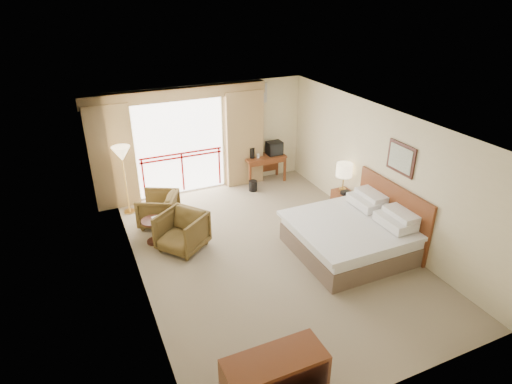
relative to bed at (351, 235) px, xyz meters
name	(u,v)px	position (x,y,z in m)	size (l,w,h in m)	color
floor	(270,253)	(-1.50, 0.60, -0.38)	(7.00, 7.00, 0.00)	#817358
ceiling	(272,122)	(-1.50, 0.60, 2.32)	(7.00, 7.00, 0.00)	white
wall_back	(211,137)	(-1.50, 4.10, 0.97)	(5.00, 5.00, 0.00)	beige
wall_front	(399,310)	(-1.50, -2.90, 0.97)	(5.00, 5.00, 0.00)	beige
wall_left	(135,220)	(-4.00, 0.60, 0.97)	(7.00, 7.00, 0.00)	beige
wall_right	(379,171)	(1.00, 0.60, 0.97)	(7.00, 7.00, 0.00)	beige
balcony_door	(181,148)	(-2.30, 4.08, 0.82)	(2.40, 2.40, 0.00)	white
balcony_railing	(182,162)	(-2.30, 4.06, 0.44)	(2.09, 0.03, 1.02)	#A50F0E
curtain_left	(112,157)	(-3.95, 3.95, 0.87)	(1.00, 0.26, 2.50)	olive
curtain_right	(244,138)	(-0.65, 3.95, 0.87)	(1.00, 0.26, 2.50)	olive
valance	(177,94)	(-2.30, 3.98, 2.17)	(4.40, 0.22, 0.28)	olive
hvac_vent	(258,93)	(-0.20, 4.07, 1.97)	(0.50, 0.04, 0.50)	silver
bed	(351,235)	(0.00, 0.00, 0.00)	(2.13, 2.06, 0.97)	brown
headboard	(392,213)	(0.96, 0.00, 0.27)	(0.06, 2.10, 1.30)	#5C2713
framed_art	(401,158)	(0.97, 0.00, 1.47)	(0.04, 0.72, 0.60)	black
nightstand	(342,202)	(0.78, 1.43, -0.10)	(0.39, 0.46, 0.55)	#5C2713
table_lamp	(344,170)	(0.78, 1.48, 0.68)	(0.37, 0.37, 0.65)	tan
phone	(346,193)	(0.73, 1.28, 0.22)	(0.19, 0.15, 0.08)	black
desk	(263,161)	(-0.12, 3.86, 0.19)	(1.11, 0.54, 0.73)	#5C2713
tv	(274,148)	(0.18, 3.81, 0.53)	(0.40, 0.32, 0.36)	black
coffee_maker	(252,153)	(-0.47, 3.82, 0.48)	(0.13, 0.13, 0.28)	black
cup	(258,156)	(-0.32, 3.77, 0.40)	(0.08, 0.08, 0.11)	white
wastebasket	(253,186)	(-0.64, 3.37, -0.24)	(0.22, 0.22, 0.27)	black
armchair_far	(160,224)	(-3.25, 2.65, -0.38)	(0.80, 0.82, 0.75)	#493719
armchair_near	(183,248)	(-3.03, 1.48, -0.38)	(0.84, 0.86, 0.79)	#493719
side_table	(154,227)	(-3.50, 1.95, -0.02)	(0.48, 0.48, 0.52)	black
book	(153,220)	(-3.50, 1.95, 0.15)	(0.16, 0.22, 0.02)	white
floor_lamp	(122,156)	(-3.77, 3.51, 1.03)	(0.42, 0.42, 1.63)	tan
dresser	(275,384)	(-2.96, -2.55, 0.05)	(1.27, 0.54, 0.85)	#5C2713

